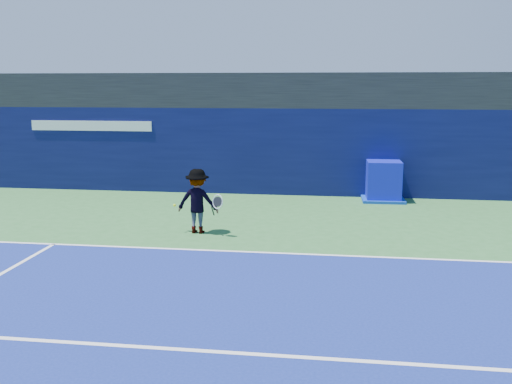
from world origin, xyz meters
TOP-DOWN VIEW (x-y plane):
  - ground at (0.00, 0.00)m, footprint 80.00×80.00m
  - baseline at (0.00, 3.00)m, footprint 24.00×0.10m
  - service_line at (0.00, -2.00)m, footprint 24.00×0.10m
  - stadium_band at (0.00, 11.50)m, footprint 36.00×3.00m
  - back_wall_assembly at (-0.00, 10.50)m, footprint 36.00×1.03m
  - equipment_cart at (3.31, 9.57)m, footprint 1.41×1.41m
  - tennis_player at (-1.81, 4.59)m, footprint 1.30×0.73m
  - tennis_ball at (-2.41, 4.52)m, footprint 0.07×0.07m

SIDE VIEW (x-z plane):
  - ground at x=0.00m, z-range 0.00..0.00m
  - baseline at x=0.00m, z-range 0.01..0.01m
  - service_line at x=0.00m, z-range 0.01..0.01m
  - equipment_cart at x=3.31m, z-range -0.06..1.27m
  - tennis_ball at x=-2.41m, z-range 0.69..0.76m
  - tennis_player at x=-1.81m, z-range 0.00..1.68m
  - back_wall_assembly at x=0.00m, z-range 0.00..3.00m
  - stadium_band at x=0.00m, z-range 3.00..4.20m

